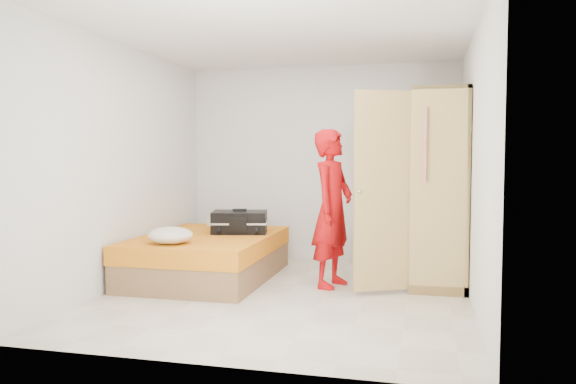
% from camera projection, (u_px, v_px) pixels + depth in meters
% --- Properties ---
extents(room, '(4.00, 4.02, 2.60)m').
position_uv_depth(room, '(285.00, 166.00, 5.60)').
color(room, beige).
rests_on(room, ground).
extents(bed, '(1.42, 2.02, 0.50)m').
position_uv_depth(bed, '(208.00, 257.00, 6.43)').
color(bed, brown).
rests_on(bed, ground).
extents(wardrobe, '(1.12, 1.44, 2.10)m').
position_uv_depth(wardrobe, '(434.00, 193.00, 6.09)').
color(wardrobe, tan).
rests_on(wardrobe, ground).
extents(person, '(0.55, 0.70, 1.69)m').
position_uv_depth(person, '(332.00, 208.00, 6.00)').
color(person, red).
rests_on(person, ground).
extents(suitcase, '(0.74, 0.61, 0.28)m').
position_uv_depth(suitcase, '(240.00, 222.00, 6.61)').
color(suitcase, black).
rests_on(suitcase, bed).
extents(round_cushion, '(0.46, 0.46, 0.17)m').
position_uv_depth(round_cushion, '(170.00, 235.00, 5.77)').
color(round_cushion, beige).
rests_on(round_cushion, bed).
extents(pillow, '(0.61, 0.34, 0.11)m').
position_uv_depth(pillow, '(232.00, 222.00, 7.24)').
color(pillow, beige).
rests_on(pillow, bed).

